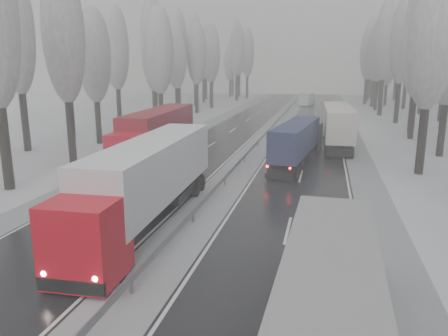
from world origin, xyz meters
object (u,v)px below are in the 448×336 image
at_px(truck_cream_box, 337,122).
at_px(box_truck_distant, 307,99).
at_px(truck_red_white, 147,178).
at_px(truck_red_red, 156,131).
at_px(truck_blue_box, 298,139).
at_px(truck_grey_tarp, 329,312).

xyz_separation_m(truck_cream_box, box_truck_distant, (-5.41, 50.64, -1.14)).
relative_size(truck_red_white, truck_red_red, 0.99).
bearing_deg(truck_red_red, truck_cream_box, 31.96).
relative_size(truck_blue_box, truck_red_red, 0.82).
distance_m(box_truck_distant, truck_red_red, 63.02).
height_order(truck_cream_box, box_truck_distant, truck_cream_box).
distance_m(truck_blue_box, truck_red_red, 13.00).
bearing_deg(box_truck_distant, truck_cream_box, -76.75).
bearing_deg(truck_red_red, truck_blue_box, 4.82).
relative_size(box_truck_distant, truck_red_white, 0.44).
bearing_deg(box_truck_distant, truck_red_white, -86.57).
bearing_deg(box_truck_distant, truck_blue_box, -81.06).
bearing_deg(truck_red_white, truck_red_red, 108.32).
height_order(truck_cream_box, truck_red_red, truck_red_red).
distance_m(truck_grey_tarp, truck_red_red, 31.01).
relative_size(truck_cream_box, truck_red_white, 0.97).
relative_size(truck_grey_tarp, truck_red_red, 0.85).
bearing_deg(truck_red_red, truck_red_white, -72.81).
distance_m(truck_grey_tarp, truck_cream_box, 38.32).
bearing_deg(truck_blue_box, box_truck_distant, 98.84).
bearing_deg(truck_grey_tarp, truck_cream_box, 90.19).
xyz_separation_m(truck_cream_box, truck_red_red, (-16.41, -11.40, 0.09)).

